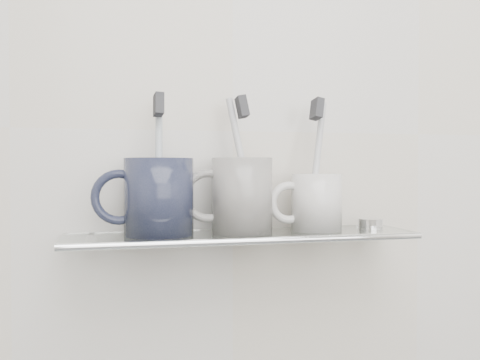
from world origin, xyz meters
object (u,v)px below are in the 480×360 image
object	(u,v)px
mug_right	(317,202)
mug_left	(159,197)
shelf_glass	(242,236)
mug_center	(242,195)

from	to	relation	value
mug_right	mug_left	bearing A→B (deg)	168.45
mug_left	mug_right	bearing A→B (deg)	-6.93
shelf_glass	mug_left	world-z (taller)	mug_left
mug_center	shelf_glass	bearing A→B (deg)	-97.72
mug_right	mug_center	bearing A→B (deg)	168.45
shelf_glass	mug_right	size ratio (longest dim) A/B	5.93
shelf_glass	mug_center	distance (m)	0.06
mug_center	mug_right	world-z (taller)	mug_center
mug_left	mug_center	xyz separation A→B (m)	(0.12, 0.00, 0.00)
mug_center	mug_right	distance (m)	0.11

